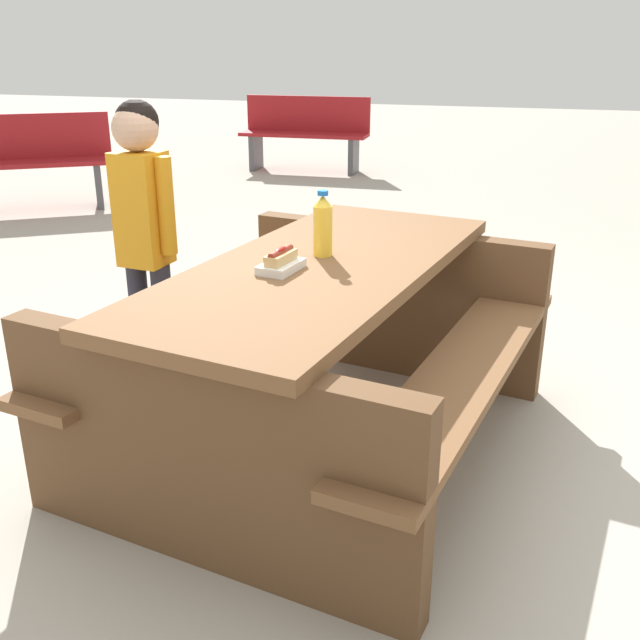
# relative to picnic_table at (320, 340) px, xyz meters

# --- Properties ---
(ground_plane) EXTENTS (30.00, 30.00, 0.00)m
(ground_plane) POSITION_rel_picnic_table_xyz_m (0.00, 0.00, -0.44)
(ground_plane) COLOR #ADA599
(ground_plane) RESTS_ON ground
(picnic_table) EXTENTS (2.01, 1.69, 0.75)m
(picnic_table) POSITION_rel_picnic_table_xyz_m (0.00, 0.00, 0.00)
(picnic_table) COLOR brown
(picnic_table) RESTS_ON ground
(soda_bottle) EXTENTS (0.07, 0.07, 0.25)m
(soda_bottle) POSITION_rel_picnic_table_xyz_m (-0.09, -0.02, 0.42)
(soda_bottle) COLOR yellow
(soda_bottle) RESTS_ON picnic_table
(hotdog_tray) EXTENTS (0.20, 0.14, 0.08)m
(hotdog_tray) POSITION_rel_picnic_table_xyz_m (0.13, -0.10, 0.34)
(hotdog_tray) COLOR white
(hotdog_tray) RESTS_ON picnic_table
(child_in_coat) EXTENTS (0.21, 0.31, 1.28)m
(child_in_coat) POSITION_rel_picnic_table_xyz_m (-0.31, -0.89, 0.37)
(child_in_coat) COLOR #262633
(child_in_coat) RESTS_ON ground
(park_bench_near) EXTENTS (0.46, 1.51, 0.85)m
(park_bench_near) POSITION_rel_picnic_table_xyz_m (-5.99, -1.95, 0.00)
(park_bench_near) COLOR maroon
(park_bench_near) RESTS_ON ground
(park_bench_mid) EXTENTS (1.15, 1.48, 0.85)m
(park_bench_mid) POSITION_rel_picnic_table_xyz_m (-3.30, -3.78, 0.00)
(park_bench_mid) COLOR maroon
(park_bench_mid) RESTS_ON ground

